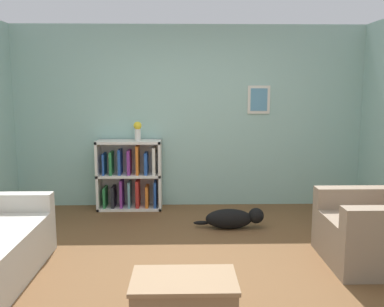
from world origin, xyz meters
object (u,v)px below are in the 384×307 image
Objects in this scene: recliner_chair at (383,227)px; coffee_table at (184,303)px; bookshelf at (130,176)px; dog at (233,218)px; vase at (138,130)px.

recliner_chair reaches higher than coffee_table.
bookshelf is 3.27m from coffee_table.
bookshelf is 1.13× the size of dog.
bookshelf reaches higher than dog.
bookshelf is 3.37m from recliner_chair.
recliner_chair is 1.73m from dog.
vase reaches higher than bookshelf.
vase reaches higher than dog.
vase is (0.12, -0.02, 0.66)m from bookshelf.
recliner_chair is 3.35m from vase.
coffee_table is at bearing -105.39° from dog.
dog is at bearing 141.80° from recliner_chair.
dog is at bearing -34.04° from bookshelf.
bookshelf is 1.69m from dog.
recliner_chair is 1.23× the size of dog.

